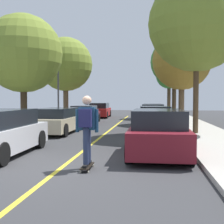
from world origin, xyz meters
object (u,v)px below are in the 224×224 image
(parked_car_right_near, at_px, (155,119))
(skateboarder, at_px, (87,126))
(streetlamp, at_px, (58,79))
(parked_car_left_farthest, at_px, (100,110))
(parked_car_left_far, at_px, (85,114))
(street_tree_right_farthest, at_px, (169,76))
(parked_car_right_far, at_px, (153,113))
(street_tree_left_nearest, at_px, (23,54))
(skateboard, at_px, (87,166))
(parked_car_left_near, at_px, (57,120))
(street_tree_right_near, at_px, (182,61))
(parked_car_right_nearest, at_px, (158,133))
(street_tree_left_near, at_px, (66,65))
(street_tree_right_nearest, at_px, (197,23))
(parked_car_right_farthest, at_px, (152,110))
(street_tree_right_far, at_px, (174,62))

(parked_car_right_near, relative_size, skateboarder, 2.57)
(streetlamp, bearing_deg, parked_car_left_farthest, 76.70)
(streetlamp, bearing_deg, parked_car_right_near, -31.43)
(parked_car_left_far, height_order, street_tree_right_farthest, street_tree_right_farthest)
(parked_car_right_far, relative_size, street_tree_left_nearest, 0.77)
(streetlamp, bearing_deg, street_tree_right_farthest, 58.01)
(skateboarder, bearing_deg, street_tree_left_nearest, 122.88)
(parked_car_right_near, bearing_deg, street_tree_right_farthest, 83.96)
(parked_car_left_farthest, bearing_deg, skateboard, -81.23)
(parked_car_left_near, xyz_separation_m, parked_car_left_farthest, (0.00, 13.15, 0.04))
(street_tree_right_near, bearing_deg, parked_car_right_nearest, -99.27)
(parked_car_right_near, height_order, street_tree_left_near, street_tree_left_near)
(street_tree_left_nearest, distance_m, skateboard, 10.26)
(parked_car_left_farthest, relative_size, street_tree_right_nearest, 0.60)
(street_tree_left_near, distance_m, skateboarder, 17.09)
(parked_car_left_farthest, distance_m, parked_car_right_farthest, 5.17)
(parked_car_left_far, height_order, skateboarder, skateboarder)
(streetlamp, bearing_deg, street_tree_left_nearest, -91.66)
(parked_car_left_farthest, height_order, skateboard, parked_car_left_farthest)
(street_tree_right_far, bearing_deg, parked_car_left_near, -119.27)
(skateboarder, bearing_deg, parked_car_right_farthest, 85.26)
(parked_car_left_near, distance_m, street_tree_right_near, 10.01)
(parked_car_right_far, bearing_deg, street_tree_right_farthest, 80.45)
(parked_car_right_far, bearing_deg, parked_car_right_nearest, -90.00)
(parked_car_left_farthest, height_order, street_tree_right_farthest, street_tree_right_farthest)
(skateboarder, bearing_deg, skateboard, 90.50)
(parked_car_right_near, xyz_separation_m, street_tree_left_near, (-6.95, 6.62, 3.86))
(street_tree_right_nearest, bearing_deg, skateboarder, -116.87)
(parked_car_right_farthest, height_order, street_tree_right_farthest, street_tree_right_farthest)
(street_tree_right_far, relative_size, skateboard, 8.44)
(parked_car_right_farthest, height_order, street_tree_right_nearest, street_tree_right_nearest)
(parked_car_left_near, xyz_separation_m, parked_car_right_nearest, (5.04, -5.55, 0.06))
(street_tree_right_near, xyz_separation_m, skateboarder, (-3.73, -13.87, -3.30))
(parked_car_right_far, xyz_separation_m, street_tree_right_nearest, (1.91, -8.67, 4.67))
(parked_car_left_near, xyz_separation_m, skateboard, (3.21, -7.69, -0.56))
(skateboard, bearing_deg, parked_car_left_near, 112.69)
(parked_car_left_farthest, xyz_separation_m, parked_car_right_far, (5.04, -4.83, -0.02))
(parked_car_left_near, bearing_deg, street_tree_right_farthest, 70.55)
(parked_car_left_far, height_order, street_tree_right_far, street_tree_right_far)
(parked_car_left_near, relative_size, parked_car_right_far, 0.99)
(parked_car_left_near, xyz_separation_m, parked_car_right_near, (5.04, 1.60, 0.01))
(parked_car_right_near, distance_m, street_tree_left_nearest, 7.91)
(parked_car_right_nearest, xyz_separation_m, streetlamp, (-6.79, 11.30, 2.45))
(street_tree_right_farthest, relative_size, skateboard, 6.88)
(parked_car_left_near, height_order, skateboard, parked_car_left_near)
(parked_car_left_far, distance_m, parked_car_left_farthest, 6.65)
(parked_car_right_far, relative_size, street_tree_right_far, 0.66)
(skateboard, bearing_deg, parked_car_right_far, 83.50)
(street_tree_left_nearest, bearing_deg, skateboard, -57.01)
(street_tree_right_near, height_order, skateboard, street_tree_right_near)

